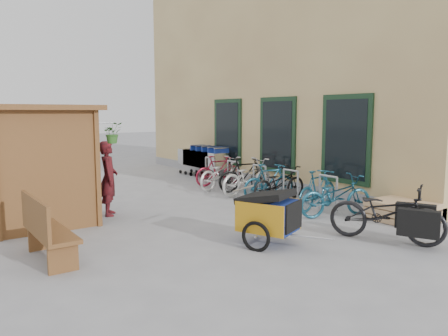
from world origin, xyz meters
TOP-DOWN VIEW (x-y plane):
  - ground at (0.00, 0.00)m, footprint 80.00×80.00m
  - building at (6.49, 4.50)m, footprint 6.07×13.00m
  - kiosk at (-3.28, 2.47)m, footprint 2.49×1.65m
  - bike_rack at (2.30, 2.40)m, footprint 0.05×5.35m
  - pallet_stack at (3.00, -1.40)m, footprint 1.00×1.20m
  - bench at (-3.68, 0.27)m, footprint 0.49×1.58m
  - shopping_carts at (3.00, 6.38)m, footprint 0.62×2.47m
  - child_trailer at (-0.34, -1.01)m, footprint 1.10×1.67m
  - cargo_bike at (1.46, -2.11)m, footprint 1.46×2.06m
  - person_kiosk at (-1.79, 2.65)m, footprint 0.60×0.70m
  - bike_0 at (2.19, -0.33)m, footprint 1.85×1.06m
  - bike_1 at (2.38, 0.38)m, footprint 1.62×0.74m
  - bike_2 at (2.40, 1.72)m, footprint 1.69×0.61m
  - bike_3 at (2.26, 1.94)m, footprint 1.61×0.61m
  - bike_4 at (2.20, 2.78)m, footprint 1.95×0.90m
  - bike_5 at (2.43, 3.19)m, footprint 1.69×0.84m
  - bike_6 at (2.12, 3.91)m, footprint 1.90×1.01m
  - bike_7 at (2.38, 4.48)m, footprint 1.60×0.59m

SIDE VIEW (x-z plane):
  - ground at x=0.00m, z-range 0.00..0.00m
  - pallet_stack at x=3.00m, z-range 0.01..0.41m
  - bike_2 at x=2.40m, z-range 0.00..0.88m
  - bike_0 at x=2.19m, z-range 0.00..0.92m
  - bike_7 at x=2.38m, z-range 0.00..0.94m
  - bike_1 at x=2.38m, z-range 0.00..0.94m
  - bike_3 at x=2.26m, z-range 0.00..0.94m
  - bike_6 at x=2.12m, z-range 0.00..0.95m
  - bike_5 at x=2.43m, z-range 0.00..0.98m
  - bike_4 at x=2.20m, z-range 0.00..0.99m
  - bench at x=-3.68m, z-range 0.01..1.01m
  - cargo_bike at x=1.46m, z-range 0.00..1.03m
  - bike_rack at x=2.30m, z-range 0.08..0.95m
  - child_trailer at x=-0.34m, z-range 0.05..1.03m
  - shopping_carts at x=3.00m, z-range 0.09..1.21m
  - person_kiosk at x=-1.79m, z-range 0.00..1.64m
  - kiosk at x=-3.28m, z-range 0.35..2.75m
  - building at x=6.49m, z-range -0.01..6.99m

